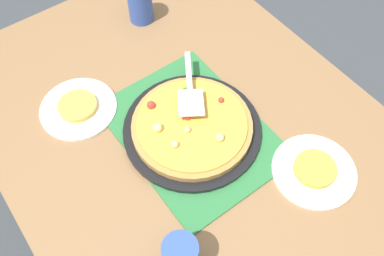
# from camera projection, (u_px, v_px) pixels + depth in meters

# --- Properties ---
(ground_plane) EXTENTS (8.00, 8.00, 0.00)m
(ground_plane) POSITION_uv_depth(u_px,v_px,m) (192.00, 226.00, 1.79)
(ground_plane) COLOR #3D4247
(dining_table) EXTENTS (1.40, 1.00, 0.75)m
(dining_table) POSITION_uv_depth(u_px,v_px,m) (192.00, 152.00, 1.26)
(dining_table) COLOR olive
(dining_table) RESTS_ON ground_plane
(placemat) EXTENTS (0.48, 0.36, 0.01)m
(placemat) POSITION_uv_depth(u_px,v_px,m) (192.00, 131.00, 1.16)
(placemat) COLOR #2D753D
(placemat) RESTS_ON dining_table
(pizza_pan) EXTENTS (0.38, 0.38, 0.01)m
(pizza_pan) POSITION_uv_depth(u_px,v_px,m) (192.00, 129.00, 1.15)
(pizza_pan) COLOR black
(pizza_pan) RESTS_ON placemat
(pizza) EXTENTS (0.33, 0.33, 0.05)m
(pizza) POSITION_uv_depth(u_px,v_px,m) (192.00, 125.00, 1.14)
(pizza) COLOR #B78442
(pizza) RESTS_ON pizza_pan
(plate_near_left) EXTENTS (0.22, 0.22, 0.01)m
(plate_near_left) POSITION_uv_depth(u_px,v_px,m) (314.00, 171.00, 1.09)
(plate_near_left) COLOR white
(plate_near_left) RESTS_ON dining_table
(plate_far_right) EXTENTS (0.22, 0.22, 0.01)m
(plate_far_right) POSITION_uv_depth(u_px,v_px,m) (79.00, 109.00, 1.20)
(plate_far_right) COLOR white
(plate_far_right) RESTS_ON dining_table
(served_slice_left) EXTENTS (0.11, 0.11, 0.02)m
(served_slice_left) POSITION_uv_depth(u_px,v_px,m) (315.00, 169.00, 1.08)
(served_slice_left) COLOR gold
(served_slice_left) RESTS_ON plate_near_left
(served_slice_right) EXTENTS (0.11, 0.11, 0.02)m
(served_slice_right) POSITION_uv_depth(u_px,v_px,m) (77.00, 106.00, 1.19)
(served_slice_right) COLOR #EAB747
(served_slice_right) RESTS_ON plate_far_right
(cup_near) EXTENTS (0.08, 0.08, 0.12)m
(cup_near) POSITION_uv_depth(u_px,v_px,m) (140.00, 4.00, 1.36)
(cup_near) COLOR #3351AD
(cup_near) RESTS_ON dining_table
(pizza_server) EXTENTS (0.22, 0.16, 0.01)m
(pizza_server) POSITION_uv_depth(u_px,v_px,m) (190.00, 89.00, 1.16)
(pizza_server) COLOR silver
(pizza_server) RESTS_ON pizza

